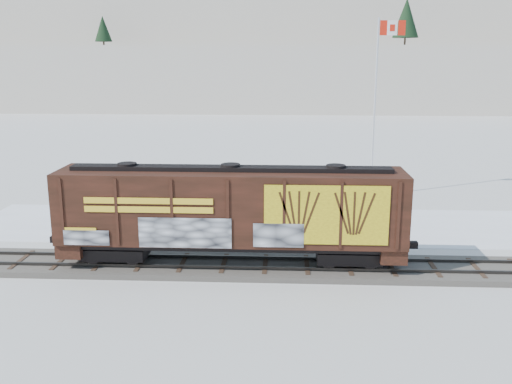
# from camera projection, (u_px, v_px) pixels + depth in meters

# --- Properties ---
(ground) EXTENTS (500.00, 500.00, 0.00)m
(ground) POSITION_uv_depth(u_px,v_px,m) (307.00, 270.00, 27.38)
(ground) COLOR white
(ground) RESTS_ON ground
(rail_track) EXTENTS (50.00, 3.40, 0.43)m
(rail_track) POSITION_uv_depth(u_px,v_px,m) (307.00, 268.00, 27.35)
(rail_track) COLOR #59544C
(rail_track) RESTS_ON ground
(parking_strip) EXTENTS (40.00, 8.00, 0.03)m
(parking_strip) POSITION_uv_depth(u_px,v_px,m) (302.00, 225.00, 34.67)
(parking_strip) COLOR white
(parking_strip) RESTS_ON ground
(hillside) EXTENTS (360.00, 110.00, 93.00)m
(hillside) POSITION_uv_depth(u_px,v_px,m) (290.00, 41.00, 159.89)
(hillside) COLOR white
(hillside) RESTS_ON ground
(hopper_railcar) EXTENTS (16.20, 3.06, 4.63)m
(hopper_railcar) POSITION_uv_depth(u_px,v_px,m) (231.00, 209.00, 26.86)
(hopper_railcar) COLOR black
(hopper_railcar) RESTS_ON rail_track
(flagpole) EXTENTS (2.30, 0.90, 12.64)m
(flagpole) POSITION_uv_depth(u_px,v_px,m) (375.00, 132.00, 40.85)
(flagpole) COLOR silver
(flagpole) RESTS_ON ground
(car_silver) EXTENTS (4.94, 2.36, 1.63)m
(car_silver) POSITION_uv_depth(u_px,v_px,m) (245.00, 218.00, 33.20)
(car_silver) COLOR #B5B6BC
(car_silver) RESTS_ON parking_strip
(car_white) EXTENTS (5.09, 2.13, 1.63)m
(car_white) POSITION_uv_depth(u_px,v_px,m) (238.00, 217.00, 33.46)
(car_white) COLOR white
(car_white) RESTS_ON parking_strip
(car_dark) EXTENTS (5.00, 2.74, 1.37)m
(car_dark) POSITION_uv_depth(u_px,v_px,m) (333.00, 222.00, 32.94)
(car_dark) COLOR black
(car_dark) RESTS_ON parking_strip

